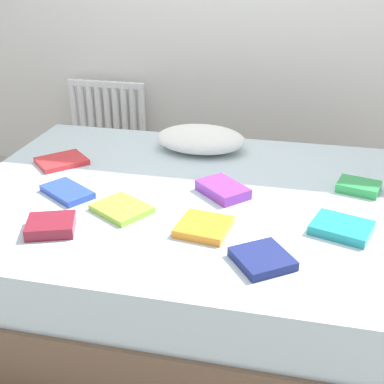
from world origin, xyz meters
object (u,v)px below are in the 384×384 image
at_px(textbook_navy, 262,259).
at_px(textbook_purple, 223,189).
at_px(textbook_maroon, 51,226).
at_px(textbook_green, 359,187).
at_px(textbook_teal, 342,228).
at_px(textbook_orange, 204,227).
at_px(textbook_blue, 67,192).
at_px(pillow, 201,139).
at_px(textbook_red, 62,161).
at_px(bed, 190,243).
at_px(radiator, 108,120).
at_px(textbook_lime, 122,209).

xyz_separation_m(textbook_navy, textbook_purple, (-0.22, 0.48, 0.01)).
bearing_deg(textbook_maroon, textbook_green, 8.16).
height_order(textbook_teal, textbook_orange, textbook_teal).
xyz_separation_m(textbook_blue, textbook_orange, (0.63, -0.17, 0.00)).
bearing_deg(textbook_orange, pillow, 110.47).
bearing_deg(textbook_purple, pillow, 155.59).
bearing_deg(textbook_navy, textbook_red, 112.35).
height_order(textbook_green, textbook_orange, textbook_green).
relative_size(bed, textbook_purple, 9.23).
bearing_deg(textbook_teal, radiator, 154.27).
xyz_separation_m(textbook_lime, textbook_red, (-0.46, 0.40, -0.00)).
distance_m(pillow, textbook_orange, 0.82).
xyz_separation_m(textbook_green, textbook_blue, (-1.22, -0.31, -0.01)).
xyz_separation_m(textbook_maroon, textbook_red, (-0.25, 0.61, -0.01)).
distance_m(textbook_teal, textbook_purple, 0.53).
relative_size(radiator, textbook_maroon, 3.09).
bearing_deg(textbook_navy, radiator, 90.13).
distance_m(pillow, textbook_navy, 1.05).
xyz_separation_m(bed, textbook_red, (-0.68, 0.18, 0.27)).
relative_size(bed, textbook_green, 11.56).
bearing_deg(pillow, textbook_lime, -103.29).
xyz_separation_m(radiator, textbook_purple, (0.99, -1.18, 0.14)).
relative_size(textbook_orange, textbook_red, 0.85).
relative_size(textbook_teal, textbook_navy, 1.18).
bearing_deg(textbook_lime, bed, 76.15).
relative_size(textbook_green, textbook_orange, 0.93).
height_order(textbook_lime, textbook_purple, textbook_purple).
relative_size(textbook_blue, textbook_teal, 1.12).
relative_size(textbook_maroon, textbook_navy, 0.97).
height_order(bed, textbook_navy, textbook_navy).
distance_m(textbook_green, textbook_lime, 1.02).
xyz_separation_m(radiator, textbook_lime, (0.62, -1.42, 0.13)).
bearing_deg(textbook_red, textbook_purple, -57.13).
distance_m(textbook_teal, textbook_red, 1.36).
height_order(textbook_green, textbook_navy, textbook_green).
xyz_separation_m(bed, textbook_orange, (0.12, -0.30, 0.27)).
height_order(bed, textbook_maroon, textbook_maroon).
distance_m(textbook_blue, textbook_lime, 0.29).
distance_m(textbook_teal, textbook_orange, 0.51).
height_order(textbook_orange, textbook_navy, textbook_navy).
relative_size(textbook_teal, textbook_maroon, 1.21).
bearing_deg(textbook_red, textbook_orange, -76.69).
bearing_deg(textbook_green, textbook_purple, -149.12).
distance_m(textbook_blue, textbook_navy, 0.93).
distance_m(radiator, pillow, 1.07).
bearing_deg(textbook_red, radiator, 53.26).
height_order(textbook_blue, textbook_red, textbook_blue).
distance_m(textbook_blue, textbook_teal, 1.13).
bearing_deg(textbook_orange, textbook_navy, -27.93).
bearing_deg(textbook_maroon, textbook_blue, 84.39).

